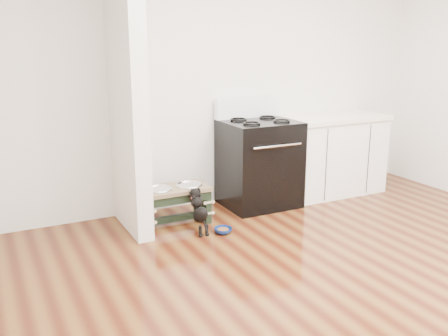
{
  "coord_description": "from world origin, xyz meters",
  "views": [
    {
      "loc": [
        -2.42,
        -2.3,
        1.76
      ],
      "look_at": [
        -0.44,
        1.63,
        0.61
      ],
      "focal_mm": 40.0,
      "sensor_mm": 36.0,
      "label": 1
    }
  ],
  "objects": [
    {
      "name": "puppy",
      "position": [
        -0.66,
        1.71,
        0.23
      ],
      "size": [
        0.12,
        0.35,
        0.41
      ],
      "color": "black",
      "rests_on": "ground"
    },
    {
      "name": "cabinet_run",
      "position": [
        1.23,
        2.18,
        0.45
      ],
      "size": [
        1.24,
        0.64,
        0.91
      ],
      "color": "white",
      "rests_on": "ground"
    },
    {
      "name": "floor_bowl",
      "position": [
        -0.47,
        1.58,
        0.03
      ],
      "size": [
        0.2,
        0.2,
        0.05
      ],
      "rotation": [
        0.0,
        0.0,
        0.21
      ],
      "color": "navy",
      "rests_on": "ground"
    },
    {
      "name": "ground",
      "position": [
        0.0,
        0.0,
        0.0
      ],
      "size": [
        5.0,
        5.0,
        0.0
      ],
      "primitive_type": "plane",
      "color": "#3F170B",
      "rests_on": "ground"
    },
    {
      "name": "dog_feeder",
      "position": [
        -0.78,
        2.02,
        0.26
      ],
      "size": [
        0.68,
        0.36,
        0.39
      ],
      "color": "black",
      "rests_on": "ground"
    },
    {
      "name": "room_shell",
      "position": [
        0.0,
        0.0,
        1.62
      ],
      "size": [
        5.0,
        5.0,
        5.0
      ],
      "color": "silver",
      "rests_on": "ground"
    },
    {
      "name": "oven_range",
      "position": [
        0.25,
        2.16,
        0.48
      ],
      "size": [
        0.76,
        0.69,
        1.14
      ],
      "color": "black",
      "rests_on": "ground"
    },
    {
      "name": "partition_wall",
      "position": [
        -1.18,
        2.1,
        1.35
      ],
      "size": [
        0.15,
        0.8,
        2.7
      ],
      "primitive_type": "cube",
      "color": "silver",
      "rests_on": "ground"
    }
  ]
}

